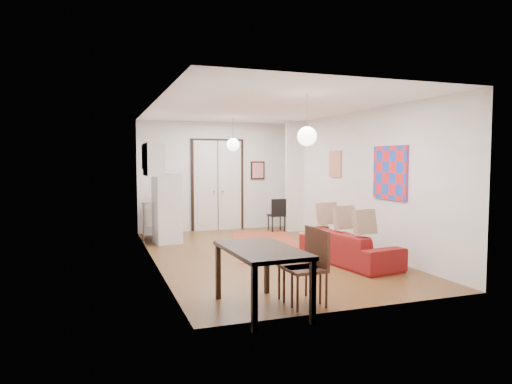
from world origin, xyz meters
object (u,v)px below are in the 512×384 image
object	(u,v)px
coffee_table	(320,236)
dining_table	(261,255)
dining_chair_far	(302,260)
black_side_chair	(275,212)
sofa	(349,247)
fridge	(167,208)
dining_chair_near	(296,258)
kitchen_counter	(155,214)

from	to	relation	value
coffee_table	dining_table	xyz separation A→B (m)	(-2.45, -3.12, 0.39)
dining_table	dining_chair_far	world-z (taller)	dining_chair_far
dining_chair_far	black_side_chair	world-z (taller)	dining_chair_far
dining_chair_far	black_side_chair	distance (m)	6.17
sofa	black_side_chair	size ratio (longest dim) A/B	2.38
dining_table	coffee_table	bearing A→B (deg)	51.86
dining_chair_far	sofa	bearing A→B (deg)	132.92
fridge	dining_chair_near	bearing A→B (deg)	-86.13
sofa	kitchen_counter	xyz separation A→B (m)	(-2.99, 3.90, 0.30)
fridge	dining_chair_near	distance (m)	4.93
kitchen_counter	black_side_chair	size ratio (longest dim) A/B	1.46
sofa	kitchen_counter	world-z (taller)	kitchen_counter
coffee_table	dining_chair_near	world-z (taller)	dining_chair_near
kitchen_counter	sofa	bearing A→B (deg)	-45.39
black_side_chair	dining_chair_far	bearing A→B (deg)	74.10
fridge	black_side_chair	distance (m)	3.12
kitchen_counter	dining_table	bearing A→B (deg)	-77.17
fridge	dining_table	bearing A→B (deg)	-93.36
kitchen_counter	fridge	bearing A→B (deg)	-70.07
black_side_chair	kitchen_counter	bearing A→B (deg)	4.80
black_side_chair	dining_chair_near	bearing A→B (deg)	73.58
coffee_table	dining_chair_far	bearing A→B (deg)	-121.47
dining_table	dining_chair_far	bearing A→B (deg)	9.38
kitchen_counter	dining_chair_far	distance (m)	5.85
coffee_table	kitchen_counter	distance (m)	4.07
fridge	dining_chair_far	size ratio (longest dim) A/B	1.63
dining_chair_near	dining_chair_far	size ratio (longest dim) A/B	1.00
dining_chair_near	black_side_chair	world-z (taller)	dining_chair_near
kitchen_counter	dining_chair_near	bearing A→B (deg)	-70.88
coffee_table	dining_chair_near	bearing A→B (deg)	-122.95
dining_chair_near	black_side_chair	size ratio (longest dim) A/B	1.13
sofa	black_side_chair	distance (m)	4.02
kitchen_counter	fridge	xyz separation A→B (m)	(0.17, -0.74, 0.20)
fridge	coffee_table	bearing A→B (deg)	-42.51
kitchen_counter	dining_chair_far	size ratio (longest dim) A/B	1.29
black_side_chair	sofa	bearing A→B (deg)	90.41
fridge	black_side_chair	world-z (taller)	fridge
dining_chair_far	fridge	bearing A→B (deg)	-170.94
dining_table	black_side_chair	world-z (taller)	black_side_chair
coffee_table	fridge	world-z (taller)	fridge
dining_chair_far	black_side_chair	xyz separation A→B (m)	(1.97, 5.84, -0.06)
kitchen_counter	dining_chair_far	xyz separation A→B (m)	(1.18, -5.73, -0.03)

